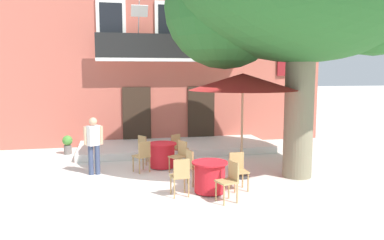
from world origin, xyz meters
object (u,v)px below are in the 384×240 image
(cafe_chair_near_tree_3, at_px, (178,147))
(ground_planter_left, at_px, (68,144))
(cafe_table_middle, at_px, (210,177))
(cafe_chair_middle_1, at_px, (180,175))
(pedestrian_near_entrance, at_px, (94,142))
(cafe_chair_middle_2, at_px, (230,179))
(cafe_chair_near_tree_2, at_px, (180,154))
(cafe_umbrella, at_px, (243,82))
(cafe_chair_middle_0, at_px, (194,165))
(cafe_chair_middle_3, at_px, (238,168))
(cafe_table_near_tree, at_px, (162,155))
(cafe_chair_near_tree_1, at_px, (143,154))
(cafe_chair_near_tree_0, at_px, (145,147))

(cafe_chair_near_tree_3, xyz_separation_m, ground_planter_left, (-3.58, 2.12, -0.15))
(cafe_table_middle, bearing_deg, cafe_chair_middle_1, -169.14)
(pedestrian_near_entrance, bearing_deg, cafe_table_middle, -39.49)
(pedestrian_near_entrance, bearing_deg, cafe_chair_middle_2, -44.54)
(cafe_chair_near_tree_2, bearing_deg, pedestrian_near_entrance, 173.18)
(pedestrian_near_entrance, bearing_deg, cafe_chair_near_tree_2, -6.82)
(cafe_umbrella, bearing_deg, cafe_chair_middle_0, -164.83)
(cafe_chair_middle_3, bearing_deg, cafe_chair_middle_2, -120.25)
(cafe_table_middle, bearing_deg, cafe_umbrella, 42.86)
(cafe_chair_near_tree_2, height_order, ground_planter_left, cafe_chair_near_tree_2)
(cafe_chair_middle_0, bearing_deg, cafe_chair_middle_1, -120.29)
(pedestrian_near_entrance, bearing_deg, ground_planter_left, 109.07)
(cafe_table_near_tree, distance_m, cafe_chair_near_tree_1, 0.77)
(cafe_chair_near_tree_1, height_order, ground_planter_left, cafe_chair_near_tree_1)
(cafe_chair_near_tree_3, bearing_deg, ground_planter_left, 149.29)
(cafe_chair_middle_2, height_order, cafe_chair_middle_3, same)
(cafe_table_near_tree, relative_size, pedestrian_near_entrance, 0.53)
(cafe_chair_middle_3, bearing_deg, pedestrian_near_entrance, 148.34)
(cafe_chair_near_tree_1, height_order, pedestrian_near_entrance, pedestrian_near_entrance)
(cafe_chair_middle_3, relative_size, ground_planter_left, 1.36)
(cafe_chair_middle_2, bearing_deg, cafe_umbrella, 63.01)
(cafe_chair_near_tree_0, distance_m, pedestrian_near_entrance, 1.82)
(cafe_chair_near_tree_2, relative_size, ground_planter_left, 1.36)
(cafe_umbrella, bearing_deg, cafe_chair_near_tree_3, 124.83)
(cafe_chair_middle_3, bearing_deg, cafe_umbrella, 65.87)
(cafe_table_near_tree, bearing_deg, pedestrian_near_entrance, -170.25)
(cafe_chair_near_tree_1, relative_size, cafe_chair_near_tree_2, 1.00)
(cafe_chair_middle_1, bearing_deg, cafe_table_middle, 10.86)
(cafe_table_middle, xyz_separation_m, cafe_chair_middle_3, (0.75, 0.11, 0.14))
(cafe_chair_near_tree_3, distance_m, cafe_umbrella, 3.22)
(cafe_chair_near_tree_3, distance_m, ground_planter_left, 4.16)
(cafe_chair_middle_0, bearing_deg, pedestrian_near_entrance, 148.21)
(cafe_chair_middle_1, distance_m, pedestrian_near_entrance, 3.19)
(cafe_chair_near_tree_0, relative_size, cafe_chair_middle_0, 1.00)
(cafe_table_middle, bearing_deg, cafe_chair_near_tree_2, 100.46)
(cafe_chair_near_tree_0, relative_size, cafe_table_middle, 1.05)
(cafe_chair_near_tree_1, xyz_separation_m, cafe_chair_middle_3, (2.16, -2.09, 0.00))
(cafe_table_near_tree, bearing_deg, cafe_chair_near_tree_1, -146.43)
(cafe_chair_near_tree_0, distance_m, cafe_table_middle, 3.45)
(cafe_chair_near_tree_2, bearing_deg, cafe_chair_middle_3, -59.37)
(cafe_chair_middle_2, relative_size, cafe_chair_middle_3, 1.00)
(cafe_chair_middle_3, bearing_deg, ground_planter_left, 131.51)
(cafe_chair_near_tree_3, xyz_separation_m, cafe_table_middle, (0.22, -3.12, -0.14))
(cafe_chair_middle_0, relative_size, cafe_chair_middle_3, 1.00)
(cafe_chair_near_tree_1, height_order, cafe_chair_middle_2, same)
(cafe_chair_near_tree_1, relative_size, cafe_table_middle, 1.05)
(cafe_chair_near_tree_0, xyz_separation_m, cafe_chair_near_tree_1, (-0.16, -1.01, 0.00))
(cafe_table_middle, bearing_deg, cafe_chair_middle_0, 108.56)
(ground_planter_left, bearing_deg, pedestrian_near_entrance, -70.93)
(cafe_chair_middle_3, xyz_separation_m, pedestrian_near_entrance, (-3.51, 2.17, 0.39))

